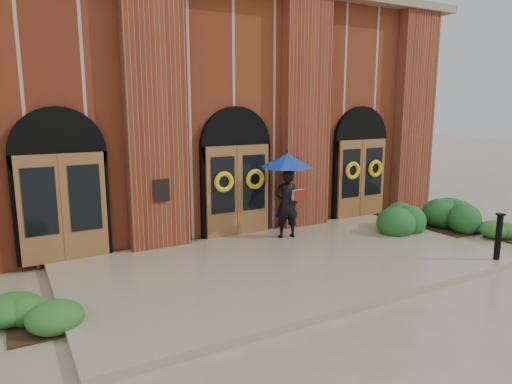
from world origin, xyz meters
TOP-DOWN VIEW (x-y plane):
  - ground at (0.00, 0.00)m, footprint 90.00×90.00m
  - landing at (0.00, 0.15)m, footprint 10.00×5.30m
  - church_building at (0.00, 8.78)m, footprint 16.20×12.53m
  - man_with_umbrella at (1.03, 1.81)m, footprint 1.69×1.69m
  - metal_post at (4.30, -2.20)m, footprint 0.19×0.19m
  - hedge_wall_right at (5.20, 0.50)m, footprint 3.33×1.33m
  - hedge_front_left at (-5.10, -0.21)m, footprint 1.34×1.15m

SIDE VIEW (x-z plane):
  - ground at x=0.00m, z-range 0.00..0.00m
  - landing at x=0.00m, z-range 0.00..0.15m
  - hedge_front_left at x=-5.10m, z-range 0.00..0.47m
  - hedge_wall_right at x=5.20m, z-range 0.00..0.85m
  - metal_post at x=4.30m, z-range 0.18..1.29m
  - man_with_umbrella at x=1.03m, z-range 0.61..2.92m
  - church_building at x=0.00m, z-range 0.00..7.00m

